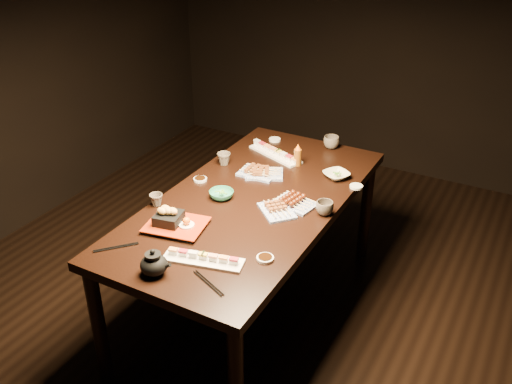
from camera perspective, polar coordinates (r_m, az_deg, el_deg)
ground at (r=3.30m, az=-1.70°, el=-14.52°), size 5.00×5.00×0.00m
dining_table at (r=3.27m, az=-0.42°, el=-6.43°), size 1.19×1.93×0.75m
sushi_platter_near at (r=2.59m, az=-5.30°, el=-6.50°), size 0.38×0.19×0.05m
sushi_platter_far at (r=3.55m, az=1.96°, el=4.03°), size 0.40×0.24×0.05m
yakitori_plate_center at (r=3.31m, az=0.83°, el=2.14°), size 0.26×0.24×0.05m
yakitori_plate_right at (r=2.94m, az=2.11°, el=-1.58°), size 0.25×0.25×0.05m
yakitori_plate_left at (r=3.31m, az=0.23°, el=2.21°), size 0.22×0.17×0.06m
tsukune_plate at (r=3.01m, az=3.95°, el=-0.83°), size 0.24×0.19×0.05m
edamame_bowl_green at (r=3.08m, az=-3.48°, el=-0.25°), size 0.14×0.14×0.04m
edamame_bowl_cream at (r=3.31m, az=8.04°, el=1.69°), size 0.19×0.19×0.03m
tempura_tray at (r=2.82m, az=-8.03°, el=-2.67°), size 0.33×0.28×0.11m
teacup_near_left at (r=3.04m, az=-9.95°, el=-0.78°), size 0.09×0.09×0.07m
teacup_mid_right at (r=2.94m, az=6.87°, el=-1.59°), size 0.11×0.11×0.07m
teacup_far_left at (r=3.43m, az=-3.23°, el=3.33°), size 0.10×0.10×0.08m
teacup_far_right at (r=3.67m, az=7.54°, el=4.96°), size 0.11×0.11×0.08m
teapot at (r=2.52m, az=-10.20°, el=-6.91°), size 0.17×0.17×0.12m
condiment_bottle at (r=3.41m, az=4.19°, el=3.74°), size 0.05×0.05×0.14m
sauce_dish_west at (r=3.27m, az=-5.61°, el=1.27°), size 0.11×0.11×0.01m
sauce_dish_east at (r=3.23m, az=9.99°, el=0.55°), size 0.09×0.09×0.01m
sauce_dish_se at (r=2.60m, az=0.92°, el=-6.65°), size 0.11×0.11×0.01m
sauce_dish_nw at (r=3.76m, az=1.89°, el=5.26°), size 0.11×0.11×0.01m
chopsticks_near at (r=2.76m, az=-13.82°, el=-5.39°), size 0.15×0.17×0.01m
chopsticks_se at (r=2.47m, az=-4.77°, el=-9.05°), size 0.21×0.10×0.01m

